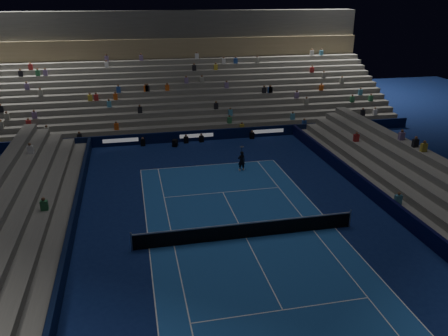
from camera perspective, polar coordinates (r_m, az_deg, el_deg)
ground at (r=25.88m, az=2.81°, el=-8.89°), size 90.00×90.00×0.00m
court_surface at (r=25.88m, az=2.81°, el=-8.88°), size 10.97×23.77×0.01m
sponsor_barrier_far at (r=42.39m, az=-3.55°, el=4.14°), size 44.00×0.25×1.00m
sponsor_barrier_east at (r=29.42m, az=21.51°, el=-5.45°), size 0.25×37.00×1.00m
sponsor_barrier_west at (r=25.23m, az=-19.32°, el=-9.76°), size 0.25×37.00×1.00m
grandstand_main at (r=50.74m, az=-5.27°, el=10.32°), size 44.00×15.20×11.20m
tennis_net at (r=25.63m, az=2.83°, el=-7.92°), size 12.90×0.10×1.10m
tennis_player at (r=35.06m, az=2.26°, el=0.92°), size 0.61×0.43×1.58m
broadcast_camera at (r=41.07m, az=-6.26°, el=3.21°), size 0.62×0.99×0.61m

